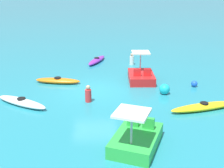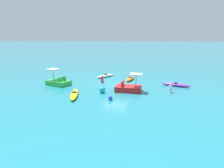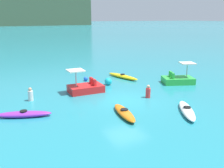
# 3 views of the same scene
# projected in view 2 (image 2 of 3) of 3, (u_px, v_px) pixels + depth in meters

# --- Properties ---
(ground_plane) EXTENTS (600.00, 600.00, 0.00)m
(ground_plane) POSITION_uv_depth(u_px,v_px,m) (115.00, 84.00, 21.50)
(ground_plane) COLOR teal
(kayak_purple) EXTENTS (2.94, 1.65, 0.37)m
(kayak_purple) POSITION_uv_depth(u_px,v_px,m) (176.00, 85.00, 20.34)
(kayak_purple) COLOR purple
(kayak_purple) RESTS_ON ground_plane
(kayak_orange) EXTENTS (1.13, 2.80, 0.37)m
(kayak_orange) POSITION_uv_depth(u_px,v_px,m) (130.00, 79.00, 23.36)
(kayak_orange) COLOR orange
(kayak_orange) RESTS_ON ground_plane
(kayak_yellow) EXTENTS (1.46, 3.51, 0.37)m
(kayak_yellow) POSITION_uv_depth(u_px,v_px,m) (74.00, 94.00, 16.91)
(kayak_yellow) COLOR yellow
(kayak_yellow) RESTS_ON ground_plane
(kayak_white) EXTENTS (2.22, 2.94, 0.37)m
(kayak_white) POSITION_uv_depth(u_px,v_px,m) (105.00, 76.00, 25.17)
(kayak_white) COLOR white
(kayak_white) RESTS_ON ground_plane
(pedal_boat_green) EXTENTS (2.79, 2.32, 1.68)m
(pedal_boat_green) POSITION_uv_depth(u_px,v_px,m) (58.00, 82.00, 20.83)
(pedal_boat_green) COLOR green
(pedal_boat_green) RESTS_ON ground_plane
(pedal_boat_red) EXTENTS (2.50, 1.60, 1.68)m
(pedal_boat_red) POSITION_uv_depth(u_px,v_px,m) (129.00, 88.00, 18.41)
(pedal_boat_red) COLOR red
(pedal_boat_red) RESTS_ON ground_plane
(buoy_blue) EXTENTS (0.37, 0.37, 0.37)m
(buoy_blue) POSITION_uv_depth(u_px,v_px,m) (110.00, 98.00, 15.81)
(buoy_blue) COLOR blue
(buoy_blue) RESTS_ON ground_plane
(buoy_cyan) EXTENTS (0.58, 0.58, 0.58)m
(buoy_cyan) POSITION_uv_depth(u_px,v_px,m) (102.00, 90.00, 17.89)
(buoy_cyan) COLOR #19B7C6
(buoy_cyan) RESTS_ON ground_plane
(person_near_shore) EXTENTS (0.41, 0.41, 0.88)m
(person_near_shore) POSITION_uv_depth(u_px,v_px,m) (171.00, 88.00, 17.92)
(person_near_shore) COLOR silver
(person_near_shore) RESTS_ON ground_plane
(person_by_kayaks) EXTENTS (0.38, 0.38, 0.88)m
(person_by_kayaks) POSITION_uv_depth(u_px,v_px,m) (102.00, 79.00, 21.93)
(person_by_kayaks) COLOR red
(person_by_kayaks) RESTS_ON ground_plane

